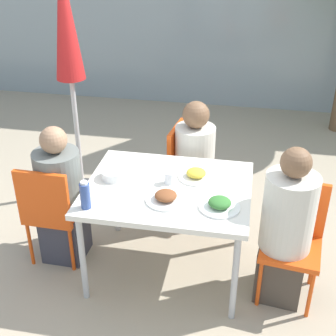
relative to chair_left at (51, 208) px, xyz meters
name	(u,v)px	position (x,y,z in m)	size (l,w,h in m)	color
ground_plane	(168,268)	(0.88, 0.06, -0.49)	(24.00, 24.00, 0.00)	tan
dining_table	(168,194)	(0.88, 0.06, 0.19)	(1.16, 0.94, 0.74)	silver
chair_left	(51,208)	(0.00, 0.00, 0.00)	(0.41, 0.41, 0.85)	#E54C14
person_left	(61,199)	(0.05, 0.08, 0.03)	(0.34, 0.34, 1.12)	#383842
chair_right	(293,233)	(1.77, 0.02, 0.00)	(0.45, 0.45, 0.85)	#E54C14
person_right	(286,231)	(1.71, -0.05, 0.06)	(0.36, 0.36, 1.18)	#473D33
chair_far	(187,165)	(0.90, 0.84, 0.00)	(0.45, 0.45, 0.85)	#E54C14
person_far	(194,166)	(0.98, 0.78, 0.03)	(0.34, 0.34, 1.11)	#383842
closed_umbrella	(67,38)	(-0.15, 1.01, 1.01)	(0.36, 0.36, 2.20)	#333333
plate_0	(220,204)	(1.26, -0.14, 0.28)	(0.27, 0.27, 0.07)	white
plate_1	(196,175)	(1.06, 0.22, 0.28)	(0.26, 0.26, 0.07)	white
plate_2	(166,198)	(0.90, -0.13, 0.28)	(0.27, 0.27, 0.07)	white
bottle	(85,195)	(0.41, -0.30, 0.34)	(0.07, 0.07, 0.20)	#334C8E
drinking_cup	(169,178)	(0.88, 0.11, 0.29)	(0.07, 0.07, 0.09)	white
salad_bowl	(114,174)	(0.48, 0.11, 0.28)	(0.19, 0.19, 0.06)	white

